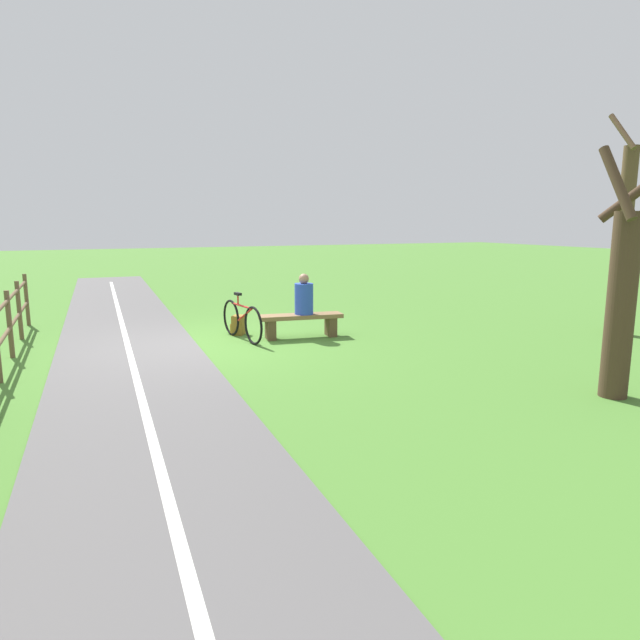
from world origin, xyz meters
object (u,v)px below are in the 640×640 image
(person_seated, at_px, (304,297))
(tree_far_right, at_px, (628,224))
(bicycle, at_px, (242,320))
(tree_far_left, at_px, (627,282))
(bench, at_px, (301,322))
(backpack, at_px, (238,325))

(person_seated, height_order, tree_far_right, tree_far_right)
(bicycle, xyz_separation_m, tree_far_left, (-3.43, 5.35, 1.11))
(bench, relative_size, tree_far_right, 0.35)
(bench, bearing_deg, backpack, -27.62)
(bicycle, height_order, tree_far_right, tree_far_right)
(tree_far_right, bearing_deg, backpack, -23.31)
(backpack, bearing_deg, tree_far_left, 119.93)
(bicycle, bearing_deg, backpack, 164.37)
(person_seated, xyz_separation_m, tree_far_right, (-5.91, 2.26, 1.40))
(bench, height_order, person_seated, person_seated)
(bench, height_order, bicycle, bicycle)
(tree_far_left, relative_size, tree_far_right, 0.74)
(bicycle, bearing_deg, bench, 68.90)
(person_seated, relative_size, tree_far_right, 0.16)
(person_seated, height_order, tree_far_left, tree_far_left)
(backpack, bearing_deg, bench, 144.15)
(person_seated, bearing_deg, bench, 0.00)
(bicycle, distance_m, backpack, 0.54)
(bench, distance_m, tree_far_right, 6.65)
(tree_far_left, bearing_deg, backpack, -60.07)
(person_seated, distance_m, tree_far_left, 5.61)
(backpack, height_order, tree_far_left, tree_far_left)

